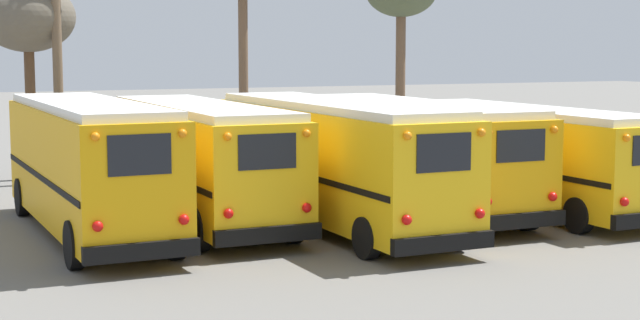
{
  "coord_description": "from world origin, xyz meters",
  "views": [
    {
      "loc": [
        -10.6,
        -23.84,
        4.66
      ],
      "look_at": [
        0.0,
        -0.06,
        1.62
      ],
      "focal_mm": 55.0,
      "sensor_mm": 36.0,
      "label": 1
    }
  ],
  "objects_px": {
    "utility_pole": "(57,59)",
    "bare_tree_2": "(28,19)",
    "school_bus_2": "(333,158)",
    "school_bus_0": "(89,163)",
    "school_bus_1": "(200,158)",
    "school_bus_3": "(414,151)",
    "school_bus_4": "(527,154)"
  },
  "relations": [
    {
      "from": "school_bus_2",
      "to": "utility_pole",
      "type": "relative_size",
      "value": 1.33
    },
    {
      "from": "school_bus_1",
      "to": "utility_pole",
      "type": "height_order",
      "value": "utility_pole"
    },
    {
      "from": "school_bus_0",
      "to": "school_bus_4",
      "type": "distance_m",
      "value": 12.22
    },
    {
      "from": "utility_pole",
      "to": "bare_tree_2",
      "type": "distance_m",
      "value": 2.04
    },
    {
      "from": "school_bus_4",
      "to": "school_bus_1",
      "type": "bearing_deg",
      "value": 168.4
    },
    {
      "from": "utility_pole",
      "to": "bare_tree_2",
      "type": "relative_size",
      "value": 1.2
    },
    {
      "from": "school_bus_3",
      "to": "bare_tree_2",
      "type": "distance_m",
      "value": 14.83
    },
    {
      "from": "school_bus_1",
      "to": "school_bus_3",
      "type": "bearing_deg",
      "value": -6.48
    },
    {
      "from": "school_bus_3",
      "to": "school_bus_4",
      "type": "relative_size",
      "value": 1.06
    },
    {
      "from": "utility_pole",
      "to": "bare_tree_2",
      "type": "height_order",
      "value": "utility_pole"
    },
    {
      "from": "school_bus_3",
      "to": "bare_tree_2",
      "type": "xyz_separation_m",
      "value": [
        -8.97,
        11.16,
        3.88
      ]
    },
    {
      "from": "school_bus_2",
      "to": "school_bus_3",
      "type": "relative_size",
      "value": 1.04
    },
    {
      "from": "school_bus_2",
      "to": "school_bus_4",
      "type": "bearing_deg",
      "value": -0.47
    },
    {
      "from": "school_bus_4",
      "to": "utility_pole",
      "type": "relative_size",
      "value": 1.2
    },
    {
      "from": "school_bus_1",
      "to": "bare_tree_2",
      "type": "height_order",
      "value": "bare_tree_2"
    },
    {
      "from": "school_bus_0",
      "to": "school_bus_1",
      "type": "bearing_deg",
      "value": 12.24
    },
    {
      "from": "school_bus_2",
      "to": "school_bus_4",
      "type": "height_order",
      "value": "school_bus_2"
    },
    {
      "from": "school_bus_0",
      "to": "utility_pole",
      "type": "bearing_deg",
      "value": 84.78
    },
    {
      "from": "school_bus_0",
      "to": "bare_tree_2",
      "type": "distance_m",
      "value": 11.75
    },
    {
      "from": "school_bus_2",
      "to": "school_bus_3",
      "type": "height_order",
      "value": "school_bus_2"
    },
    {
      "from": "bare_tree_2",
      "to": "school_bus_2",
      "type": "bearing_deg",
      "value": -64.24
    },
    {
      "from": "school_bus_0",
      "to": "school_bus_1",
      "type": "height_order",
      "value": "school_bus_0"
    },
    {
      "from": "school_bus_1",
      "to": "bare_tree_2",
      "type": "bearing_deg",
      "value": 105.43
    },
    {
      "from": "school_bus_2",
      "to": "school_bus_3",
      "type": "xyz_separation_m",
      "value": [
        3.04,
        1.13,
        -0.05
      ]
    },
    {
      "from": "school_bus_4",
      "to": "utility_pole",
      "type": "bearing_deg",
      "value": 135.67
    },
    {
      "from": "utility_pole",
      "to": "school_bus_3",
      "type": "bearing_deg",
      "value": -50.06
    },
    {
      "from": "school_bus_4",
      "to": "utility_pole",
      "type": "xyz_separation_m",
      "value": [
        -11.27,
        11.01,
        2.64
      ]
    },
    {
      "from": "school_bus_1",
      "to": "school_bus_2",
      "type": "bearing_deg",
      "value": -30.94
    },
    {
      "from": "school_bus_0",
      "to": "utility_pole",
      "type": "xyz_separation_m",
      "value": [
        0.9,
        9.79,
        2.43
      ]
    },
    {
      "from": "school_bus_2",
      "to": "bare_tree_2",
      "type": "xyz_separation_m",
      "value": [
        -5.93,
        12.29,
        3.83
      ]
    },
    {
      "from": "school_bus_4",
      "to": "school_bus_3",
      "type": "bearing_deg",
      "value": 158.76
    },
    {
      "from": "school_bus_2",
      "to": "school_bus_0",
      "type": "bearing_deg",
      "value": 169.17
    }
  ]
}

